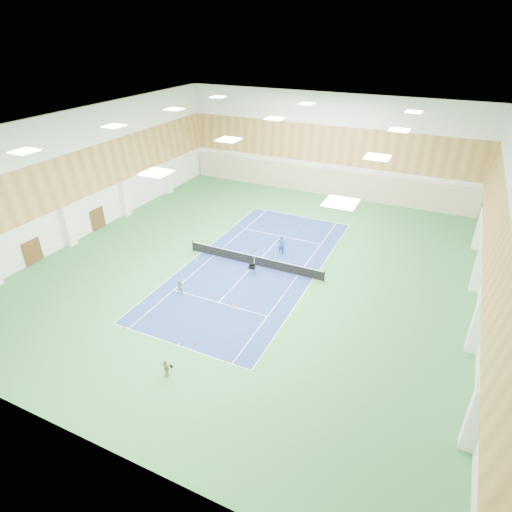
{
  "coord_description": "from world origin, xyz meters",
  "views": [
    {
      "loc": [
        14.17,
        -29.61,
        18.94
      ],
      "look_at": [
        0.98,
        -1.73,
        2.0
      ],
      "focal_mm": 30.0,
      "sensor_mm": 36.0,
      "label": 1
    }
  ],
  "objects_px": {
    "tennis_net": "(254,260)",
    "ball_cart": "(252,270)",
    "child_apron": "(166,368)",
    "coach": "(281,245)",
    "child_court": "(180,287)"
  },
  "relations": [
    {
      "from": "tennis_net",
      "to": "ball_cart",
      "type": "relative_size",
      "value": 13.9
    },
    {
      "from": "tennis_net",
      "to": "child_apron",
      "type": "distance_m",
      "value": 14.5
    },
    {
      "from": "coach",
      "to": "child_apron",
      "type": "xyz_separation_m",
      "value": [
        -0.35,
        -17.45,
        -0.33
      ]
    },
    {
      "from": "tennis_net",
      "to": "child_apron",
      "type": "bearing_deg",
      "value": -86.12
    },
    {
      "from": "child_court",
      "to": "child_apron",
      "type": "bearing_deg",
      "value": -77.96
    },
    {
      "from": "tennis_net",
      "to": "child_court",
      "type": "distance_m",
      "value": 7.4
    },
    {
      "from": "tennis_net",
      "to": "child_court",
      "type": "bearing_deg",
      "value": -116.56
    },
    {
      "from": "tennis_net",
      "to": "child_apron",
      "type": "xyz_separation_m",
      "value": [
        0.98,
        -14.47,
        0.05
      ]
    },
    {
      "from": "coach",
      "to": "child_court",
      "type": "bearing_deg",
      "value": 63.75
    },
    {
      "from": "child_court",
      "to": "ball_cart",
      "type": "bearing_deg",
      "value": 36.38
    },
    {
      "from": "child_court",
      "to": "coach",
      "type": "bearing_deg",
      "value": 47.62
    },
    {
      "from": "child_apron",
      "to": "ball_cart",
      "type": "bearing_deg",
      "value": 107.72
    },
    {
      "from": "coach",
      "to": "ball_cart",
      "type": "distance_m",
      "value": 4.62
    },
    {
      "from": "child_court",
      "to": "ball_cart",
      "type": "height_order",
      "value": "child_court"
    },
    {
      "from": "coach",
      "to": "child_apron",
      "type": "relative_size",
      "value": 1.56
    }
  ]
}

